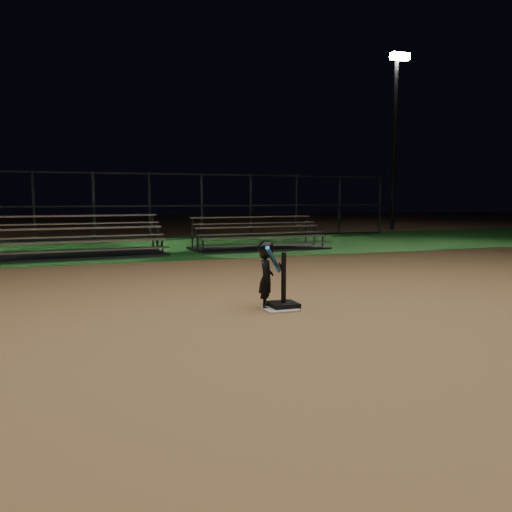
% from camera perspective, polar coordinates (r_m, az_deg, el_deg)
% --- Properties ---
extents(ground, '(80.00, 80.00, 0.00)m').
position_cam_1_polar(ground, '(7.23, 2.65, -5.98)').
color(ground, '#A3774A').
rests_on(ground, ground).
extents(grass_strip, '(60.00, 8.00, 0.01)m').
position_cam_1_polar(grass_strip, '(16.82, -10.24, 1.08)').
color(grass_strip, '#1B551E').
rests_on(grass_strip, ground).
extents(home_plate, '(0.45, 0.45, 0.02)m').
position_cam_1_polar(home_plate, '(7.22, 2.65, -5.88)').
color(home_plate, beige).
rests_on(home_plate, ground).
extents(batting_tee, '(0.38, 0.38, 0.77)m').
position_cam_1_polar(batting_tee, '(7.29, 3.07, -4.54)').
color(batting_tee, black).
rests_on(batting_tee, home_plate).
extents(child_batter, '(0.44, 0.58, 0.96)m').
position_cam_1_polar(child_batter, '(7.22, 1.17, -1.84)').
color(child_batter, black).
rests_on(child_batter, ground).
extents(bleacher_left, '(4.56, 2.44, 1.08)m').
position_cam_1_polar(bleacher_left, '(14.47, -19.10, 0.83)').
color(bleacher_left, '#BABBC0').
rests_on(bleacher_left, ground).
extents(bleacher_right, '(4.10, 2.15, 0.98)m').
position_cam_1_polar(bleacher_right, '(15.65, 0.31, 1.51)').
color(bleacher_right, '#ACACB0').
rests_on(bleacher_right, ground).
extents(backstop_fence, '(20.08, 0.08, 2.50)m').
position_cam_1_polar(backstop_fence, '(19.72, -11.72, 5.45)').
color(backstop_fence, '#38383D').
rests_on(backstop_fence, ground).
extents(light_pole_right, '(0.90, 0.53, 8.30)m').
position_cam_1_polar(light_pole_right, '(26.22, 15.21, 13.68)').
color(light_pole_right, '#2D2D30').
rests_on(light_pole_right, ground).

